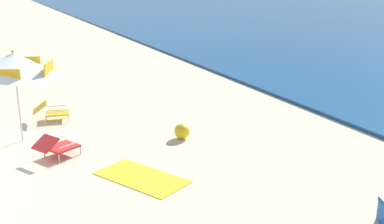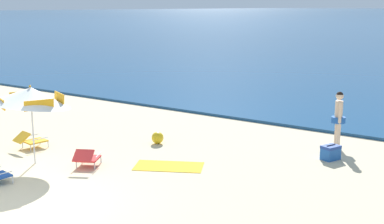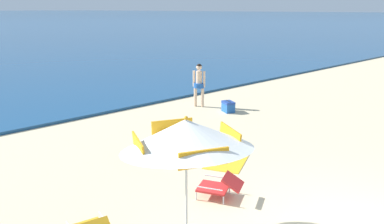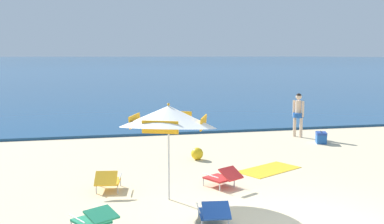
% 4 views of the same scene
% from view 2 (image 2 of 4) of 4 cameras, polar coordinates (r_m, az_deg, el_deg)
% --- Properties ---
extents(ground_plane, '(800.00, 800.00, 0.00)m').
position_cam_2_polar(ground_plane, '(11.36, -20.15, -10.31)').
color(ground_plane, beige).
extents(beach_umbrella_striped_main, '(2.71, 2.74, 2.22)m').
position_cam_2_polar(beach_umbrella_striped_main, '(13.82, -17.85, 1.70)').
color(beach_umbrella_striped_main, silver).
rests_on(beach_umbrella_striped_main, ground).
extents(lounge_chair_beside_umbrella, '(0.89, 1.03, 0.52)m').
position_cam_2_polar(lounge_chair_beside_umbrella, '(13.48, -11.86, -5.08)').
color(lounge_chair_beside_umbrella, red).
rests_on(lounge_chair_beside_umbrella, ground).
extents(lounge_chair_facing_sea, '(0.68, 0.97, 0.53)m').
position_cam_2_polar(lounge_chair_facing_sea, '(15.67, -17.87, -3.02)').
color(lounge_chair_facing_sea, gold).
rests_on(lounge_chair_facing_sea, ground).
extents(person_standing_near_shore, '(0.41, 0.45, 1.70)m').
position_cam_2_polar(person_standing_near_shore, '(15.50, 16.31, -0.37)').
color(person_standing_near_shore, beige).
rests_on(person_standing_near_shore, ground).
extents(cooler_box, '(0.50, 0.59, 0.43)m').
position_cam_2_polar(cooler_box, '(14.40, 15.46, -4.45)').
color(cooler_box, '#1E56A8').
rests_on(cooler_box, ground).
extents(beach_ball, '(0.37, 0.37, 0.37)m').
position_cam_2_polar(beach_ball, '(15.50, -3.93, -2.93)').
color(beach_ball, yellow).
rests_on(beach_ball, ground).
extents(beach_towel, '(2.01, 1.64, 0.01)m').
position_cam_2_polar(beach_towel, '(13.37, -2.65, -6.17)').
color(beach_towel, gold).
rests_on(beach_towel, ground).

